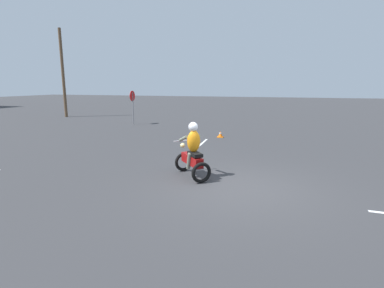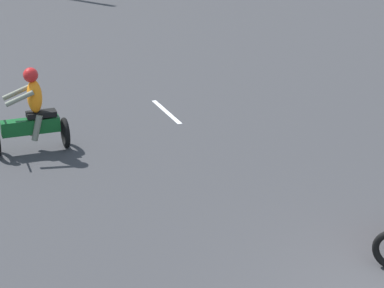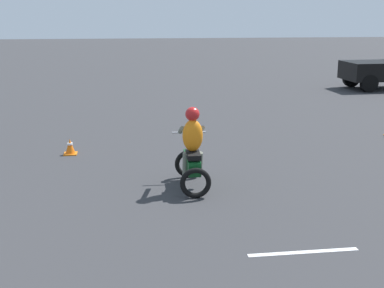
% 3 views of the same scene
% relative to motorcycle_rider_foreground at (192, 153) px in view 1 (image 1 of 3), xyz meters
% --- Properties ---
extents(ground_plane, '(120.00, 120.00, 0.00)m').
position_rel_motorcycle_rider_foreground_xyz_m(ground_plane, '(-0.55, -1.47, -0.73)').
color(ground_plane, '#333335').
extents(motorcycle_rider_foreground, '(1.45, 1.38, 1.66)m').
position_rel_motorcycle_rider_foreground_xyz_m(motorcycle_rider_foreground, '(0.00, 0.00, 0.00)').
color(motorcycle_rider_foreground, black).
rests_on(motorcycle_rider_foreground, ground).
extents(stop_sign, '(0.70, 0.08, 2.30)m').
position_rel_motorcycle_rider_foreground_xyz_m(stop_sign, '(10.28, 7.54, 0.91)').
color(stop_sign, slate).
rests_on(stop_sign, ground).
extents(traffic_cone_near_right, '(0.32, 0.32, 0.32)m').
position_rel_motorcycle_rider_foreground_xyz_m(traffic_cone_near_right, '(6.96, 0.65, -0.57)').
color(traffic_cone_near_right, orange).
rests_on(traffic_cone_near_right, ground).
extents(lane_stripe_e, '(2.11, 0.22, 0.01)m').
position_rel_motorcycle_rider_foreground_xyz_m(lane_stripe_e, '(5.16, 1.13, -0.72)').
color(lane_stripe_e, silver).
rests_on(lane_stripe_e, ground).
extents(utility_pole_near, '(0.24, 0.24, 7.23)m').
position_rel_motorcycle_rider_foreground_xyz_m(utility_pole_near, '(12.93, 15.38, 2.89)').
color(utility_pole_near, brown).
rests_on(utility_pole_near, ground).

